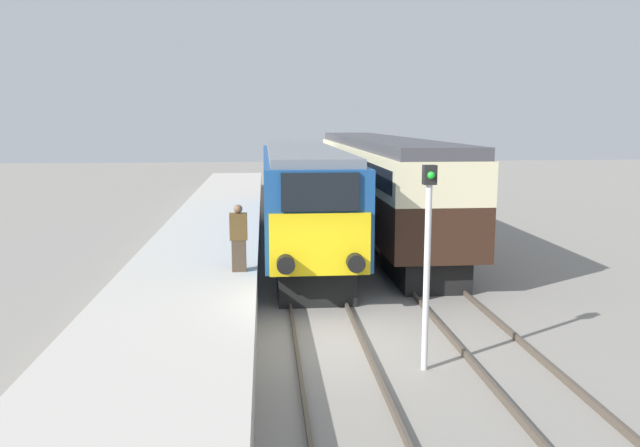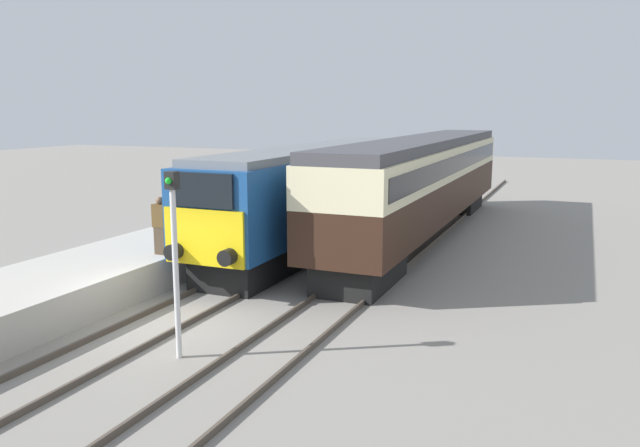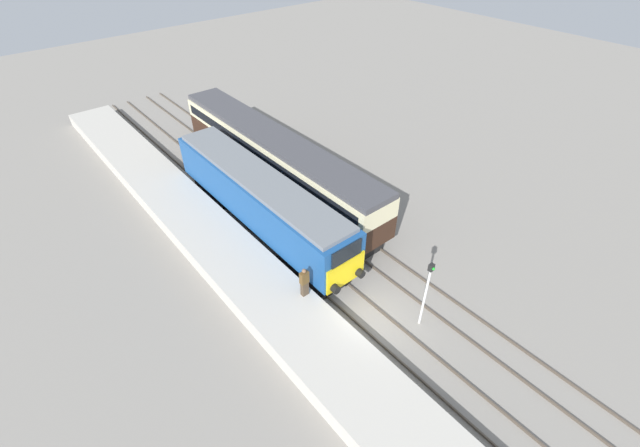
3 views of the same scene
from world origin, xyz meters
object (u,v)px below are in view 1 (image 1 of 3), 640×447
locomotive (301,193)px  signal_post (427,251)px  passenger_carriage (378,176)px  person_on_platform (239,238)px

locomotive → signal_post: (1.70, -11.29, 0.19)m
locomotive → passenger_carriage: 4.68m
person_on_platform → signal_post: 5.77m
person_on_platform → signal_post: bearing=-49.9°
locomotive → person_on_platform: size_ratio=9.20×
passenger_carriage → signal_post: passenger_carriage is taller
locomotive → passenger_carriage: size_ratio=0.79×
locomotive → passenger_carriage: (3.40, 3.21, 0.32)m
passenger_carriage → signal_post: bearing=-96.7°
person_on_platform → signal_post: signal_post is taller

